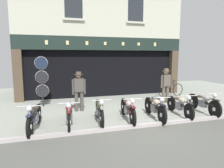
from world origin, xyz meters
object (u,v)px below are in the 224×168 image
object	(u,v)px
shopkeeper_center	(166,84)
motorcycle_center	(128,109)
salesman_left	(79,90)
motorcycle_right	(180,105)
motorcycle_center_left	(100,110)
motorcycle_far_right	(203,103)
motorcycle_left	(69,113)
leaning_bicycle	(171,90)
motorcycle_far_left	(34,116)
advert_board_near	(142,65)
tyre_sign_pole	(42,78)
motorcycle_center_right	(155,107)

from	to	relation	value
shopkeeper_center	motorcycle_center	bearing A→B (deg)	32.09
salesman_left	shopkeeper_center	size ratio (longest dim) A/B	0.98
motorcycle_right	salesman_left	distance (m)	4.06
motorcycle_center_left	motorcycle_far_right	distance (m)	4.24
motorcycle_left	motorcycle_center_left	distance (m)	1.03
leaning_bicycle	shopkeeper_center	bearing A→B (deg)	131.20
motorcycle_far_left	shopkeeper_center	bearing A→B (deg)	-154.16
motorcycle_far_left	shopkeeper_center	xyz separation A→B (m)	(5.88, 2.07, 0.52)
motorcycle_center_left	salesman_left	distance (m)	1.78
salesman_left	motorcycle_center	bearing A→B (deg)	134.53
salesman_left	leaning_bicycle	bearing A→B (deg)	-159.78
shopkeeper_center	advert_board_near	size ratio (longest dim) A/B	1.51
motorcycle_left	shopkeeper_center	size ratio (longest dim) A/B	1.17
motorcycle_center	motorcycle_center_left	bearing A→B (deg)	2.93
motorcycle_far_left	motorcycle_far_right	world-z (taller)	motorcycle_far_right
motorcycle_left	shopkeeper_center	xyz separation A→B (m)	(4.81, 2.01, 0.52)
motorcycle_far_left	motorcycle_far_right	xyz separation A→B (m)	(6.34, 0.01, 0.01)
motorcycle_center	salesman_left	xyz separation A→B (m)	(-1.50, 1.73, 0.49)
motorcycle_center_left	salesman_left	world-z (taller)	salesman_left
advert_board_near	leaning_bicycle	bearing A→B (deg)	-43.26
motorcycle_right	tyre_sign_pole	world-z (taller)	tyre_sign_pole
shopkeeper_center	leaning_bicycle	xyz separation A→B (m)	(1.18, 1.32, -0.56)
salesman_left	leaning_bicycle	distance (m)	5.70
advert_board_near	motorcycle_center_right	bearing A→B (deg)	-109.75
shopkeeper_center	motorcycle_right	bearing A→B (deg)	68.80
shopkeeper_center	tyre_sign_pole	size ratio (longest dim) A/B	0.73
motorcycle_left	tyre_sign_pole	world-z (taller)	tyre_sign_pole
motorcycle_far_right	leaning_bicycle	xyz separation A→B (m)	(0.71, 3.38, -0.05)
motorcycle_far_left	motorcycle_center_left	size ratio (longest dim) A/B	1.01
motorcycle_far_right	motorcycle_center_left	bearing A→B (deg)	2.68
motorcycle_center	salesman_left	size ratio (longest dim) A/B	1.22
motorcycle_far_left	motorcycle_left	size ratio (longest dim) A/B	1.02
motorcycle_far_left	advert_board_near	distance (m)	7.50
salesman_left	motorcycle_center_left	bearing A→B (deg)	109.95
motorcycle_far_left	shopkeeper_center	size ratio (longest dim) A/B	1.19
motorcycle_left	advert_board_near	distance (m)	6.67
motorcycle_center_left	leaning_bicycle	xyz separation A→B (m)	(4.96, 3.27, -0.05)
salesman_left	shopkeeper_center	distance (m)	4.27
motorcycle_far_right	advert_board_near	size ratio (longest dim) A/B	1.81
salesman_left	leaning_bicycle	world-z (taller)	salesman_left
motorcycle_center	motorcycle_far_right	distance (m)	3.23
motorcycle_left	motorcycle_center	distance (m)	2.05
motorcycle_left	motorcycle_center_right	world-z (taller)	motorcycle_center_right
motorcycle_left	advert_board_near	world-z (taller)	advert_board_near
motorcycle_far_left	salesman_left	xyz separation A→B (m)	(1.62, 1.76, 0.48)
tyre_sign_pole	advert_board_near	distance (m)	5.88
tyre_sign_pole	leaning_bicycle	world-z (taller)	tyre_sign_pole
advert_board_near	salesman_left	bearing A→B (deg)	-146.11
motorcycle_far_right	motorcycle_center	bearing A→B (deg)	3.69
motorcycle_left	motorcycle_far_right	distance (m)	5.27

